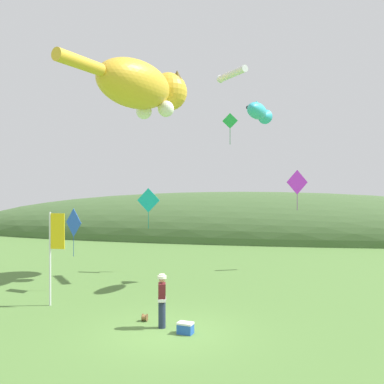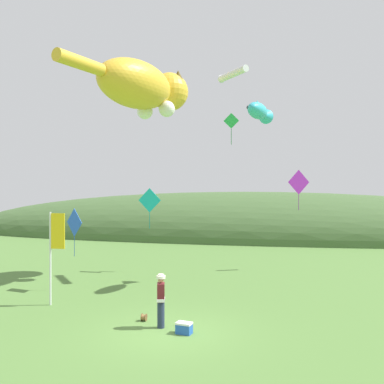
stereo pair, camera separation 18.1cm
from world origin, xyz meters
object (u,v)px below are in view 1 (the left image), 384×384
object	(u,v)px
picnic_cooler	(185,328)
kite_diamond_green	(230,121)
kite_fish_windsock	(259,112)
festival_attendant	(162,299)
kite_giant_cat	(143,87)
kite_diamond_violet	(297,182)
festival_banner_pole	(54,245)
kite_tube_streamer	(232,74)
kite_spool	(145,317)
kite_diamond_teal	(148,201)
kite_diamond_blue	(74,223)

from	to	relation	value
picnic_cooler	kite_diamond_green	distance (m)	13.66
kite_fish_windsock	festival_attendant	bearing A→B (deg)	-112.40
kite_giant_cat	kite_diamond_violet	distance (m)	10.20
festival_banner_pole	kite_tube_streamer	world-z (taller)	kite_tube_streamer
kite_giant_cat	kite_diamond_green	distance (m)	5.55
kite_spool	kite_fish_windsock	size ratio (longest dim) A/B	0.09
festival_banner_pole	kite_diamond_green	size ratio (longest dim) A/B	2.07
picnic_cooler	kite_giant_cat	distance (m)	12.48
festival_banner_pole	kite_giant_cat	size ratio (longest dim) A/B	0.43
kite_giant_cat	kite_tube_streamer	distance (m)	4.69
kite_giant_cat	kite_diamond_teal	distance (m)	6.24
kite_tube_streamer	festival_banner_pole	bearing A→B (deg)	-132.78
kite_diamond_blue	kite_fish_windsock	bearing A→B (deg)	17.37
kite_tube_streamer	festival_attendant	bearing A→B (deg)	-99.14
picnic_cooler	kite_giant_cat	size ratio (longest dim) A/B	0.06
kite_tube_streamer	kite_diamond_teal	size ratio (longest dim) A/B	0.91
festival_banner_pole	festival_attendant	bearing A→B (deg)	-19.87
kite_fish_windsock	kite_giant_cat	bearing A→B (deg)	-179.06
festival_banner_pole	kite_giant_cat	bearing A→B (deg)	68.02
festival_banner_pole	kite_diamond_blue	bearing A→B (deg)	100.17
festival_attendant	kite_diamond_violet	distance (m)	13.17
festival_banner_pole	kite_tube_streamer	xyz separation A→B (m)	(6.27, 6.78, 8.16)
kite_diamond_blue	kite_diamond_teal	bearing A→B (deg)	67.92
picnic_cooler	festival_banner_pole	bearing A→B (deg)	159.38
kite_fish_windsock	kite_diamond_teal	bearing A→B (deg)	159.04
kite_spool	kite_diamond_green	bearing A→B (deg)	79.39
kite_spool	kite_fish_windsock	bearing A→B (deg)	60.16
kite_spool	festival_attendant	bearing A→B (deg)	-36.48
festival_attendant	festival_banner_pole	xyz separation A→B (m)	(-4.90, 1.77, 1.46)
festival_attendant	kite_diamond_teal	xyz separation A→B (m)	(-3.35, 9.25, 3.01)
kite_spool	kite_giant_cat	xyz separation A→B (m)	(-2.10, 6.21, 9.55)
kite_tube_streamer	kite_spool	bearing A→B (deg)	-105.12
festival_attendant	festival_banner_pole	size ratio (longest dim) A/B	0.48
kite_diamond_green	kite_tube_streamer	bearing A→B (deg)	-81.12
picnic_cooler	kite_giant_cat	bearing A→B (deg)	117.60
picnic_cooler	kite_spool	bearing A→B (deg)	149.42
kite_fish_windsock	kite_diamond_green	world-z (taller)	kite_diamond_green
kite_diamond_teal	kite_spool	bearing A→B (deg)	-73.46
kite_spool	kite_diamond_blue	distance (m)	6.59
festival_banner_pole	kite_diamond_blue	distance (m)	2.67
picnic_cooler	kite_diamond_blue	bearing A→B (deg)	142.88
kite_diamond_teal	kite_diamond_blue	xyz separation A→B (m)	(-2.00, -4.93, -0.91)
festival_attendant	kite_diamond_violet	world-z (taller)	kite_diamond_violet
kite_diamond_green	festival_attendant	bearing A→B (deg)	-95.86
kite_diamond_violet	kite_diamond_blue	world-z (taller)	kite_diamond_violet
festival_banner_pole	picnic_cooler	bearing A→B (deg)	-20.62
festival_attendant	kite_giant_cat	size ratio (longest dim) A/B	0.21
picnic_cooler	festival_banner_pole	xyz separation A→B (m)	(-5.78, 2.18, 2.23)
kite_fish_windsock	kite_diamond_teal	size ratio (longest dim) A/B	1.26
picnic_cooler	kite_fish_windsock	size ratio (longest dim) A/B	0.19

